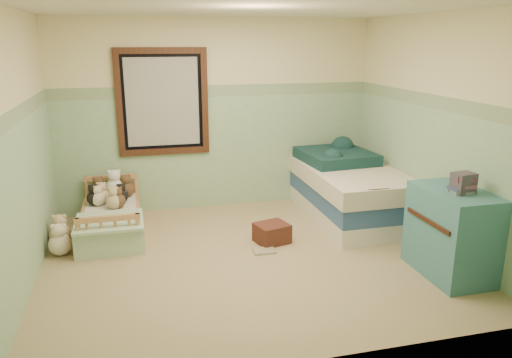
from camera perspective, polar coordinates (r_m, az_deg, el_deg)
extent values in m
cube|color=#9C8A6B|center=(5.28, -0.92, -9.18)|extent=(4.20, 3.60, 0.02)
cube|color=beige|center=(4.79, -1.06, 19.28)|extent=(4.20, 3.60, 0.02)
cube|color=beige|center=(6.62, -4.58, 7.34)|extent=(4.20, 0.04, 2.50)
cube|color=beige|center=(3.21, 6.37, -1.89)|extent=(4.20, 0.04, 2.50)
cube|color=beige|center=(4.87, -25.87, 2.71)|extent=(0.04, 3.60, 2.50)
cube|color=beige|center=(5.73, 20.01, 5.11)|extent=(0.04, 3.60, 2.50)
cube|color=#84AF83|center=(6.70, -4.46, 3.09)|extent=(4.20, 0.01, 1.50)
cube|color=#36643B|center=(6.57, -4.62, 10.12)|extent=(4.20, 0.01, 0.15)
cube|color=black|center=(6.48, -10.74, 8.71)|extent=(1.16, 0.06, 1.36)
cube|color=beige|center=(6.49, -10.74, 8.72)|extent=(0.92, 0.01, 1.12)
cube|color=#A67449|center=(6.10, -16.31, -5.33)|extent=(0.67, 1.33, 0.17)
cube|color=silver|center=(6.05, -16.42, -4.04)|extent=(0.61, 1.28, 0.12)
cube|color=#79B9D6|center=(5.64, -16.60, -4.72)|extent=(0.72, 0.67, 0.03)
sphere|color=brown|center=(6.49, -17.71, -1.35)|extent=(0.19, 0.19, 0.19)
sphere|color=white|center=(6.47, -15.97, -1.02)|extent=(0.25, 0.25, 0.25)
sphere|color=#D2B28C|center=(6.28, -17.36, -1.94)|extent=(0.18, 0.18, 0.18)
sphere|color=black|center=(6.27, -15.26, -1.90)|extent=(0.16, 0.16, 0.16)
sphere|color=#F4E4C7|center=(5.69, -21.69, -7.03)|extent=(0.24, 0.24, 0.24)
sphere|color=#D2B28C|center=(5.93, -21.64, -6.05)|extent=(0.25, 0.25, 0.25)
cube|color=white|center=(6.56, 10.41, -3.23)|extent=(1.02, 2.04, 0.22)
cube|color=#285183|center=(6.49, 10.51, -1.39)|extent=(1.02, 2.04, 0.22)
cube|color=beige|center=(6.43, 10.61, 0.48)|extent=(1.06, 2.08, 0.22)
cube|color=#0D2B2D|center=(6.63, 9.22, 2.62)|extent=(0.94, 0.98, 0.14)
cube|color=teal|center=(5.13, 21.67, -5.80)|extent=(0.53, 0.85, 0.85)
cube|color=brown|center=(4.91, 22.84, -0.43)|extent=(0.21, 0.18, 0.19)
cube|color=maroon|center=(5.62, 1.85, -6.26)|extent=(0.42, 0.39, 0.22)
cube|color=yellow|center=(5.41, 0.93, -8.28)|extent=(0.24, 0.19, 0.02)
sphere|color=#D2B28C|center=(6.06, -16.10, -2.49)|extent=(0.18, 0.18, 0.18)
sphere|color=brown|center=(6.07, -15.66, -2.44)|extent=(0.18, 0.18, 0.18)
sphere|color=black|center=(6.25, -18.19, -2.13)|extent=(0.18, 0.18, 0.18)
sphere|color=brown|center=(6.46, -14.76, -1.16)|extent=(0.20, 0.20, 0.20)
sphere|color=#F4E4C7|center=(6.23, -17.78, -2.20)|extent=(0.17, 0.17, 0.17)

